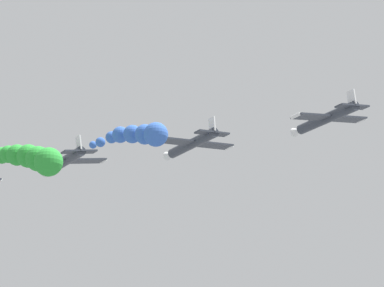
{
  "coord_description": "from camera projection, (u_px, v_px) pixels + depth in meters",
  "views": [
    {
      "loc": [
        -45.09,
        -74.06,
        72.1
      ],
      "look_at": [
        0.0,
        0.0,
        99.81
      ],
      "focal_mm": 78.52,
      "sensor_mm": 36.0,
      "label": 1
    }
  ],
  "objects": [
    {
      "name": "smoke_trail_lead",
      "position": [
        27.0,
        158.0,
        76.87
      ],
      "size": [
        2.84,
        19.56,
        6.1
      ],
      "color": "green"
    },
    {
      "name": "airplane_left_inner",
      "position": [
        64.0,
        161.0,
        93.26
      ],
      "size": [
        9.49,
        10.35,
        2.82
      ],
      "rotation": [
        0.0,
        -0.17,
        0.0
      ],
      "color": "#333842"
    },
    {
      "name": "smoke_trail_left_inner",
      "position": [
        138.0,
        135.0,
        79.02
      ],
      "size": [
        2.35,
        14.47,
        3.98
      ],
      "color": "blue"
    },
    {
      "name": "airplane_right_inner",
      "position": [
        192.0,
        144.0,
        92.33
      ],
      "size": [
        9.56,
        10.35,
        2.38
      ],
      "rotation": [
        0.0,
        -0.07,
        0.0
      ],
      "color": "#333842"
    },
    {
      "name": "airplane_left_outer",
      "position": [
        326.0,
        118.0,
        89.48
      ],
      "size": [
        9.53,
        10.35,
        2.66
      ],
      "rotation": [
        0.0,
        -0.13,
        0.0
      ],
      "color": "#333842"
    }
  ]
}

